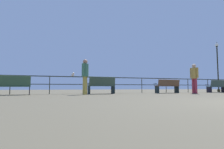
% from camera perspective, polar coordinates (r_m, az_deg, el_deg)
% --- Properties ---
extents(pier_railing, '(21.61, 0.05, 1.03)m').
position_cam_1_polar(pier_railing, '(11.66, 5.38, -2.28)').
color(pier_railing, '#272A1F').
rests_on(pier_railing, ground_plane).
extents(bench_far_left, '(1.56, 0.81, 0.94)m').
position_cam_1_polar(bench_far_left, '(9.84, -29.22, -2.93)').
color(bench_far_left, '#325037').
rests_on(bench_far_left, ground_plane).
extents(bench_near_left, '(1.57, 0.73, 0.98)m').
position_cam_1_polar(bench_near_left, '(10.12, -3.35, -3.26)').
color(bench_near_left, '#344738').
rests_on(bench_near_left, ground_plane).
extents(bench_near_right, '(1.75, 0.71, 0.88)m').
position_cam_1_polar(bench_near_right, '(12.21, 17.58, -3.34)').
color(bench_near_right, brown).
rests_on(bench_near_right, ground_plane).
extents(bench_far_right, '(1.57, 0.65, 0.91)m').
position_cam_1_polar(bench_far_right, '(15.29, 30.94, -3.15)').
color(bench_far_right, '#374940').
rests_on(bench_far_right, ground_plane).
extents(lamppost_center, '(0.27, 0.27, 4.22)m').
position_cam_1_polar(lamppost_center, '(17.30, 30.95, 3.13)').
color(lamppost_center, black).
rests_on(lamppost_center, ground_plane).
extents(person_by_bench, '(0.37, 0.52, 1.83)m').
position_cam_1_polar(person_by_bench, '(9.23, -8.69, 0.08)').
color(person_by_bench, '#A5903A').
rests_on(person_by_bench, ground_plane).
extents(person_at_railing, '(0.35, 0.58, 1.82)m').
position_cam_1_polar(person_at_railing, '(12.02, 25.04, -0.60)').
color(person_at_railing, '#9E2C3D').
rests_on(person_at_railing, ground_plane).
extents(seagull_on_rail, '(0.20, 0.46, 0.22)m').
position_cam_1_polar(seagull_on_rail, '(10.64, -12.58, -0.04)').
color(seagull_on_rail, silver).
rests_on(seagull_on_rail, pier_railing).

